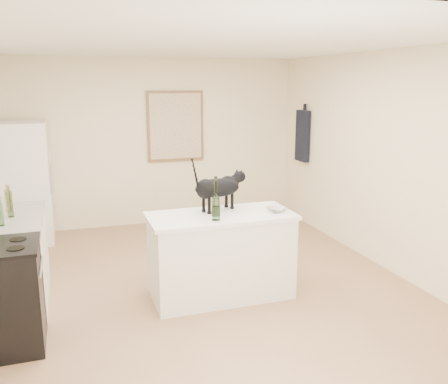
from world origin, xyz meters
TOP-DOWN VIEW (x-y plane):
  - floor at (0.00, 0.00)m, footprint 5.50×5.50m
  - ceiling at (0.00, 0.00)m, footprint 5.50×5.50m
  - wall_back at (0.00, 2.75)m, footprint 4.50×0.00m
  - wall_front at (0.00, -2.75)m, footprint 4.50×0.00m
  - wall_right at (2.25, 0.00)m, footprint 0.00×5.50m
  - island_base at (0.10, -0.20)m, footprint 1.44×0.67m
  - island_top at (0.10, -0.20)m, footprint 1.50×0.70m
  - left_cabinets at (-1.95, 0.30)m, footprint 0.60×1.40m
  - left_countertop at (-1.95, 0.30)m, footprint 0.62×1.44m
  - stove at (-1.95, -0.60)m, footprint 0.60×0.60m
  - fridge at (-1.95, 2.35)m, footprint 0.68×0.68m
  - artwork_frame at (0.30, 2.72)m, footprint 0.90×0.03m
  - artwork_canvas at (0.30, 2.70)m, footprint 0.82×0.00m
  - hanging_garment at (2.19, 2.05)m, footprint 0.08×0.34m
  - black_cat at (0.11, -0.05)m, footprint 0.65×0.41m
  - wine_bottle at (-0.01, -0.39)m, footprint 0.10×0.10m
  - glass_bowl at (0.68, -0.31)m, footprint 0.27×0.27m
  - fridge_paper at (-1.60, 2.34)m, footprint 0.04×0.11m
  - counter_bottle_cluster at (-1.97, 0.32)m, footprint 0.12×0.58m

SIDE VIEW (x-z plane):
  - floor at x=0.00m, z-range 0.00..0.00m
  - island_base at x=0.10m, z-range 0.00..0.86m
  - left_cabinets at x=-1.95m, z-range 0.00..0.86m
  - stove at x=-1.95m, z-range 0.00..0.90m
  - fridge at x=-1.95m, z-range 0.00..1.70m
  - island_top at x=0.10m, z-range 0.86..0.90m
  - left_countertop at x=-1.95m, z-range 0.86..0.90m
  - glass_bowl at x=0.68m, z-range 0.90..0.95m
  - counter_bottle_cluster at x=-1.97m, z-range 0.89..1.17m
  - wine_bottle at x=-0.01m, z-range 0.90..1.29m
  - black_cat at x=0.11m, z-range 0.90..1.34m
  - fridge_paper at x=-1.60m, z-range 1.12..1.28m
  - wall_back at x=0.00m, z-range -0.95..3.55m
  - wall_front at x=0.00m, z-range -0.95..3.55m
  - wall_right at x=2.25m, z-range -1.45..4.05m
  - hanging_garment at x=2.19m, z-range 1.00..1.80m
  - artwork_frame at x=0.30m, z-range 1.00..2.10m
  - artwork_canvas at x=0.30m, z-range 1.04..2.06m
  - ceiling at x=0.00m, z-range 2.60..2.60m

